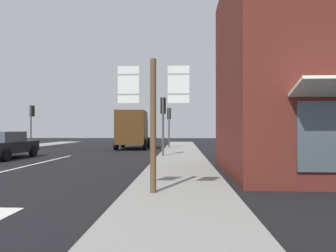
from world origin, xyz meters
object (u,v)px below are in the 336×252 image
(sedan_far, at_px, (4,145))
(traffic_light_near_right, at_px, (163,113))
(traffic_light_far_right, at_px, (169,119))
(delivery_truck, at_px, (133,129))
(route_sign_post, at_px, (153,115))
(traffic_light_far_left, at_px, (32,117))

(sedan_far, relative_size, traffic_light_near_right, 1.25)
(traffic_light_far_right, bearing_deg, delivery_truck, -179.20)
(sedan_far, xyz_separation_m, route_sign_post, (8.90, -8.96, 1.15))
(traffic_light_far_right, bearing_deg, traffic_light_near_right, -90.00)
(sedan_far, distance_m, traffic_light_far_left, 9.08)
(route_sign_post, bearing_deg, traffic_light_near_right, 92.25)
(route_sign_post, height_order, traffic_light_far_right, traffic_light_far_right)
(delivery_truck, relative_size, traffic_light_far_right, 1.53)
(sedan_far, distance_m, route_sign_post, 12.68)
(traffic_light_far_left, bearing_deg, sedan_far, -71.76)
(traffic_light_far_left, bearing_deg, delivery_truck, 1.24)
(traffic_light_near_right, bearing_deg, sedan_far, -173.70)
(delivery_truck, xyz_separation_m, traffic_light_far_right, (2.96, 0.04, 0.81))
(sedan_far, distance_m, delivery_truck, 10.29)
(traffic_light_near_right, distance_m, traffic_light_far_left, 13.56)
(delivery_truck, height_order, traffic_light_far_right, traffic_light_far_right)
(sedan_far, xyz_separation_m, delivery_truck, (5.55, 8.62, 0.89))
(route_sign_post, xyz_separation_m, traffic_light_far_right, (-0.39, 17.62, 0.55))
(traffic_light_near_right, bearing_deg, delivery_truck, 111.07)
(traffic_light_near_right, bearing_deg, route_sign_post, -87.75)
(traffic_light_far_right, xyz_separation_m, traffic_light_near_right, (0.00, -7.72, 0.03))
(sedan_far, bearing_deg, delivery_truck, 57.20)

